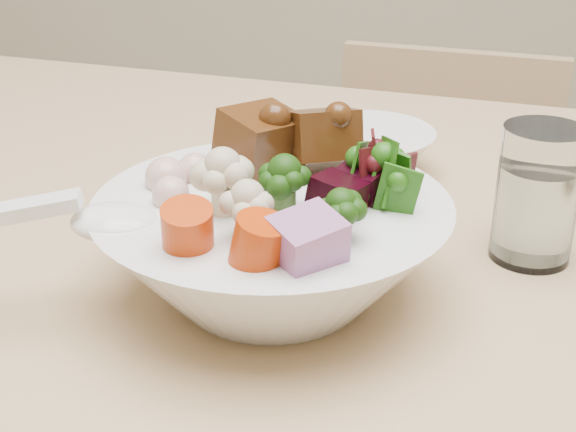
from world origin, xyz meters
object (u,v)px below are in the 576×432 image
at_px(dining_table, 562,432).
at_px(water_glass, 536,200).
at_px(food_bowl, 275,241).
at_px(chair_far, 428,268).
at_px(side_bowl, 367,152).

distance_m(dining_table, water_glass, 0.17).
distance_m(dining_table, food_bowl, 0.25).
xyz_separation_m(dining_table, chair_far, (-0.06, 0.76, -0.29)).
bearing_deg(dining_table, side_bowl, 131.71).
height_order(dining_table, water_glass, water_glass).
bearing_deg(food_bowl, water_glass, 23.81).
bearing_deg(water_glass, side_bowl, 131.47).
xyz_separation_m(chair_far, water_glass, (0.04, -0.66, 0.43)).
bearing_deg(side_bowl, dining_table, -58.42).
bearing_deg(food_bowl, side_bowl, 77.65).
height_order(dining_table, side_bowl, side_bowl).
xyz_separation_m(chair_far, side_bowl, (-0.10, -0.51, 0.40)).
relative_size(chair_far, water_glass, 7.68).
relative_size(dining_table, side_bowl, 14.83).
relative_size(dining_table, food_bowl, 7.81).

